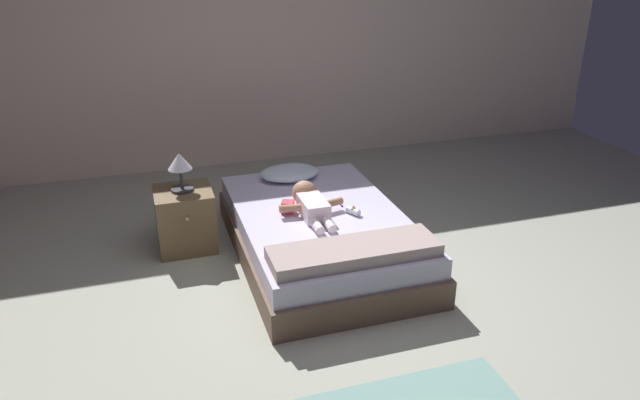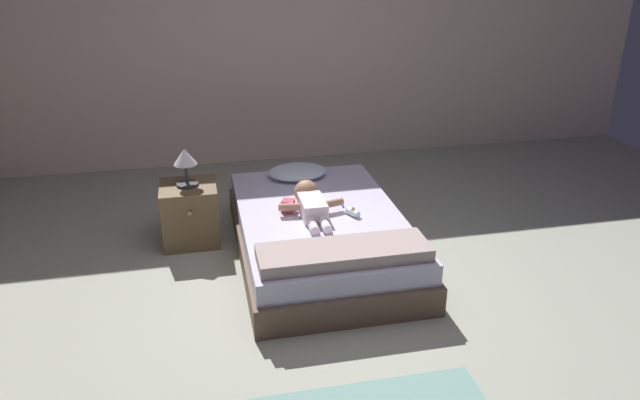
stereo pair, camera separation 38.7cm
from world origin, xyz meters
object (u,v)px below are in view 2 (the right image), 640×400
bed (320,234)px  nightstand (190,213)px  toy_block (288,206)px  toothbrush (340,203)px  pillow (297,172)px  baby (310,202)px  lamp (185,160)px  baby_bottle (353,212)px

bed → nightstand: size_ratio=4.10×
bed → toy_block: 0.33m
toothbrush → toy_block: toy_block is taller
pillow → baby: baby is taller
bed → pillow: 0.76m
bed → baby: baby is taller
toothbrush → baby: bearing=-159.6°
bed → nightstand: (-0.94, 0.45, 0.06)m
toothbrush → pillow: bearing=110.7°
nightstand → toy_block: 0.83m
pillow → toothbrush: bearing=-69.3°
bed → pillow: pillow is taller
bed → pillow: bearing=93.2°
lamp → bed: bearing=-25.5°
pillow → lamp: (-0.90, -0.27, 0.26)m
toothbrush → lamp: size_ratio=0.50×
nightstand → baby_bottle: (1.16, -0.55, 0.15)m
baby_bottle → toothbrush: bearing=99.4°
bed → pillow: (-0.04, 0.72, 0.24)m
baby_bottle → lamp: bearing=154.6°
toothbrush → lamp: (-1.13, 0.33, 0.31)m
pillow → baby_bottle: (0.26, -0.82, -0.03)m
nightstand → lamp: (0.00, 0.00, 0.44)m
toothbrush → lamp: lamp is taller
lamp → toy_block: size_ratio=2.55×
toy_block → lamp: bearing=152.2°
pillow → baby_bottle: 0.86m
toothbrush → baby_bottle: (0.04, -0.23, 0.02)m
bed → toy_block: (-0.23, 0.07, 0.23)m
toothbrush → bed: bearing=-146.6°
bed → toothbrush: (0.18, 0.12, 0.19)m
baby → nightstand: bearing=154.3°
toy_block → baby_bottle: 0.48m
bed → toothbrush: toothbrush is taller
pillow → nightstand: bearing=-163.5°
pillow → baby_bottle: bearing=-72.3°
baby → baby_bottle: 0.32m
pillow → baby: bearing=-92.2°
bed → baby_bottle: bearing=-25.1°
bed → nightstand: nightstand is taller
nightstand → toothbrush: bearing=-16.2°
toothbrush → lamp: bearing=163.8°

